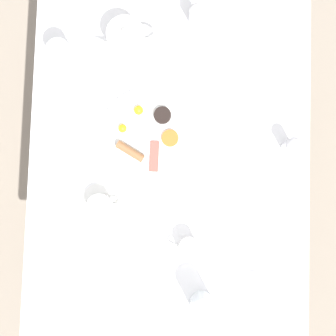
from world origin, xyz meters
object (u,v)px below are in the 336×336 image
at_px(water_glass_short, 61,57).
at_px(knife_by_plate, 113,288).
at_px(creamer_jug, 187,247).
at_px(fork_by_plate, 242,273).
at_px(teacup_with_saucer_left, 100,206).
at_px(pepper_grinder, 194,14).
at_px(salt_grinder, 290,145).
at_px(teapot_near, 126,39).
at_px(water_glass_tall, 202,307).
at_px(breakfast_plate, 145,133).

relative_size(water_glass_short, knife_by_plate, 0.70).
distance_m(creamer_jug, fork_by_plate, 0.20).
bearing_deg(teacup_with_saucer_left, water_glass_short, -73.85).
xyz_separation_m(water_glass_short, fork_by_plate, (-0.59, 0.66, -0.06)).
bearing_deg(pepper_grinder, water_glass_short, 20.62).
height_order(salt_grinder, knife_by_plate, salt_grinder).
bearing_deg(salt_grinder, creamer_jug, 46.30).
bearing_deg(fork_by_plate, knife_by_plate, 8.23).
relative_size(teapot_near, salt_grinder, 1.96).
bearing_deg(water_glass_short, pepper_grinder, -159.38).
height_order(water_glass_short, knife_by_plate, water_glass_short).
bearing_deg(fork_by_plate, water_glass_tall, 36.16).
relative_size(creamer_jug, salt_grinder, 0.84).
xyz_separation_m(salt_grinder, knife_by_plate, (0.54, 0.46, -0.05)).
height_order(breakfast_plate, salt_grinder, salt_grinder).
bearing_deg(water_glass_tall, fork_by_plate, -143.84).
bearing_deg(teacup_with_saucer_left, water_glass_tall, 138.16).
height_order(water_glass_short, fork_by_plate, water_glass_short).
height_order(water_glass_short, salt_grinder, water_glass_short).
height_order(teapot_near, fork_by_plate, teapot_near).
xyz_separation_m(breakfast_plate, fork_by_plate, (-0.32, 0.43, -0.01)).
distance_m(breakfast_plate, salt_grinder, 0.46).
bearing_deg(pepper_grinder, teapot_near, 22.30).
distance_m(breakfast_plate, creamer_jug, 0.38).
xyz_separation_m(salt_grinder, fork_by_plate, (0.13, 0.41, -0.05)).
relative_size(water_glass_tall, creamer_jug, 1.55).
xyz_separation_m(water_glass_short, salt_grinder, (-0.72, 0.26, -0.01)).
xyz_separation_m(creamer_jug, salt_grinder, (-0.31, -0.33, 0.02)).
distance_m(water_glass_short, creamer_jug, 0.71).
height_order(teapot_near, knife_by_plate, teapot_near).
distance_m(teapot_near, salt_grinder, 0.62).
bearing_deg(teapot_near, fork_by_plate, 103.72).
relative_size(teapot_near, water_glass_short, 1.54).
height_order(teapot_near, water_glass_short, teapot_near).
bearing_deg(salt_grinder, water_glass_short, -19.45).
height_order(teapot_near, pepper_grinder, teapot_near).
bearing_deg(fork_by_plate, water_glass_short, -48.26).
bearing_deg(knife_by_plate, creamer_jug, -148.92).
height_order(teapot_near, salt_grinder, teapot_near).
distance_m(pepper_grinder, salt_grinder, 0.51).
height_order(teacup_with_saucer_left, creamer_jug, creamer_jug).
relative_size(salt_grinder, knife_by_plate, 0.55).
bearing_deg(salt_grinder, teacup_with_saucer_left, 19.57).
relative_size(pepper_grinder, salt_grinder, 1.00).
xyz_separation_m(creamer_jug, pepper_grinder, (-0.00, -0.74, 0.02)).
relative_size(teacup_with_saucer_left, water_glass_short, 1.14).
relative_size(pepper_grinder, knife_by_plate, 0.55).
relative_size(water_glass_tall, water_glass_short, 1.03).
height_order(creamer_jug, pepper_grinder, pepper_grinder).
bearing_deg(teapot_near, water_glass_short, 4.29).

